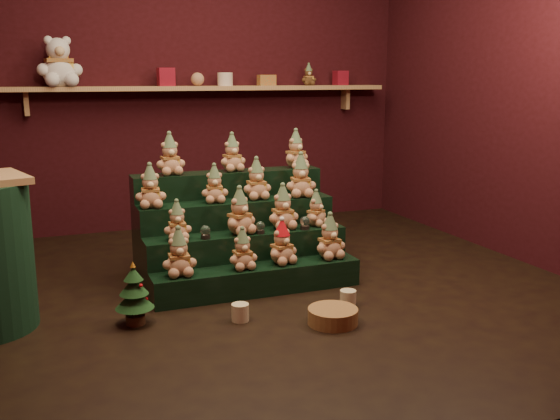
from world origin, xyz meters
name	(u,v)px	position (x,y,z in m)	size (l,w,h in m)	color
ground	(275,287)	(0.00, 0.00, 0.00)	(4.00, 4.00, 0.00)	black
back_wall	(197,77)	(0.00, 2.05, 1.40)	(4.00, 0.10, 2.80)	black
front_wall	(491,77)	(0.00, -2.05, 1.40)	(4.00, 0.10, 2.80)	black
right_wall	(530,77)	(2.05, 0.00, 1.40)	(0.10, 4.00, 2.80)	black
back_shelf	(202,89)	(0.00, 1.87, 1.29)	(3.60, 0.26, 0.24)	tan
riser_tier_front	(258,280)	(-0.15, -0.07, 0.09)	(1.40, 0.22, 0.18)	black
riser_tier_midfront	(247,258)	(-0.15, 0.15, 0.18)	(1.40, 0.22, 0.36)	black
riser_tier_midback	(237,238)	(-0.15, 0.37, 0.27)	(1.40, 0.22, 0.54)	black
riser_tier_back	(228,219)	(-0.15, 0.59, 0.36)	(1.40, 0.22, 0.72)	black
teddy_0	(179,252)	(-0.67, -0.06, 0.33)	(0.22, 0.19, 0.30)	tan
teddy_1	(242,249)	(-0.25, -0.08, 0.31)	(0.19, 0.17, 0.27)	tan
teddy_2	(282,242)	(0.03, -0.06, 0.33)	(0.21, 0.19, 0.29)	tan
teddy_3	(330,236)	(0.38, -0.06, 0.33)	(0.22, 0.20, 0.31)	tan
teddy_4	(177,220)	(-0.63, 0.14, 0.49)	(0.18, 0.16, 0.25)	tan
teddy_5	(240,211)	(-0.20, 0.13, 0.52)	(0.22, 0.20, 0.31)	tan
teddy_6	(283,207)	(0.12, 0.17, 0.51)	(0.22, 0.20, 0.31)	tan
teddy_7	(316,208)	(0.38, 0.17, 0.48)	(0.18, 0.16, 0.25)	tan
teddy_8	(150,186)	(-0.76, 0.36, 0.68)	(0.21, 0.19, 0.29)	tan
teddy_9	(214,184)	(-0.31, 0.38, 0.67)	(0.19, 0.17, 0.26)	tan
teddy_10	(256,179)	(0.01, 0.39, 0.69)	(0.21, 0.19, 0.29)	tan
teddy_11	(301,175)	(0.34, 0.35, 0.70)	(0.22, 0.20, 0.31)	tan
teddy_12	(170,154)	(-0.57, 0.59, 0.87)	(0.21, 0.19, 0.29)	tan
teddy_13	(232,153)	(-0.11, 0.60, 0.86)	(0.19, 0.17, 0.27)	tan
teddy_14	(296,149)	(0.40, 0.61, 0.86)	(0.20, 0.18, 0.28)	tan
snow_globe_a	(205,232)	(-0.45, 0.09, 0.41)	(0.07, 0.07, 0.09)	black
snow_globe_b	(260,227)	(-0.07, 0.09, 0.40)	(0.06, 0.06, 0.08)	black
snow_globe_c	(305,223)	(0.26, 0.09, 0.41)	(0.07, 0.07, 0.09)	black
mini_christmas_tree	(134,294)	(-0.99, -0.32, 0.18)	(0.22, 0.22, 0.38)	#402817
mug_left	(240,312)	(-0.40, -0.49, 0.05)	(0.10, 0.10, 0.10)	beige
mug_right	(348,298)	(0.30, -0.50, 0.05)	(0.10, 0.10, 0.10)	beige
wicker_basket	(333,316)	(0.08, -0.73, 0.05)	(0.29, 0.29, 0.09)	olive
white_bear	(58,55)	(-1.22, 1.84, 1.58)	(0.37, 0.33, 0.52)	white
brown_bear	(309,75)	(1.05, 1.84, 1.42)	(0.14, 0.13, 0.20)	#52351B
gift_tin_red_a	(166,77)	(-0.33, 1.85, 1.40)	(0.14, 0.14, 0.16)	maroon
gift_tin_cream	(225,79)	(0.21, 1.85, 1.38)	(0.14, 0.14, 0.12)	beige
gift_tin_red_b	(340,78)	(1.39, 1.85, 1.39)	(0.12, 0.12, 0.14)	maroon
shelf_plush_ball	(198,79)	(-0.05, 1.85, 1.38)	(0.12, 0.12, 0.12)	tan
scarf_gift_box	(267,80)	(0.62, 1.85, 1.37)	(0.16, 0.10, 0.10)	#C84D1C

